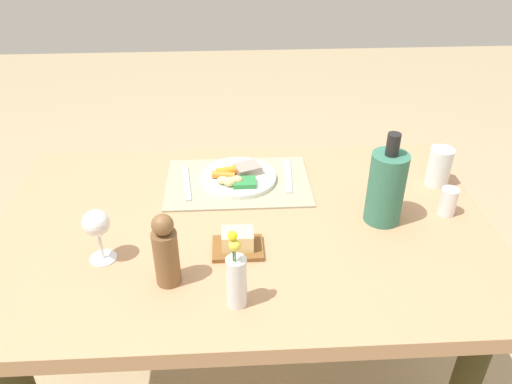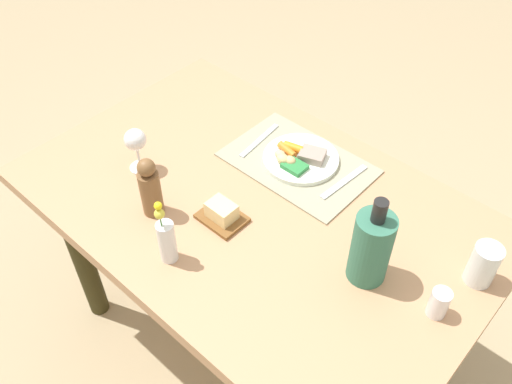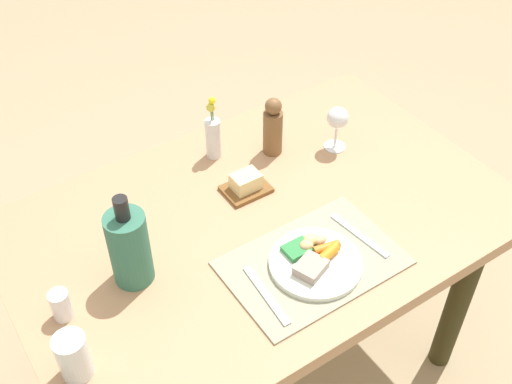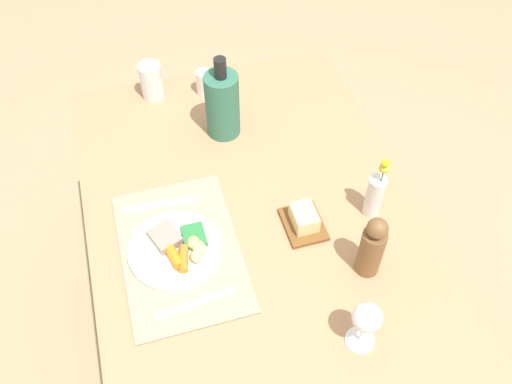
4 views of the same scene
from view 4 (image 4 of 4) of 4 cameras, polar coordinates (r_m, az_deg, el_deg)
ground_plane at (r=2.13m, az=0.28°, el=-16.08°), size 8.00×8.00×0.00m
dining_table at (r=1.54m, az=0.37°, el=-6.24°), size 1.37×0.88×0.77m
placemat at (r=1.42m, az=-7.77°, el=-6.04°), size 0.44×0.29×0.01m
dinner_plate at (r=1.41m, az=-8.12°, el=-5.73°), size 0.24×0.24×0.04m
fork at (r=1.51m, az=-9.80°, el=-1.26°), size 0.03×0.20×0.00m
knife at (r=1.34m, az=-6.30°, el=-11.34°), size 0.04×0.20×0.00m
water_tumbler at (r=1.81m, az=-10.67°, el=10.96°), size 0.07×0.07×0.12m
cooler_bottle at (r=1.62m, az=-3.62°, el=9.00°), size 0.10×0.10×0.27m
pepper_mill at (r=1.34m, az=11.84°, el=-5.60°), size 0.06×0.06×0.19m
butter_dish at (r=1.45m, az=4.93°, el=-2.91°), size 0.13×0.10×0.06m
flower_vase at (r=1.46m, az=12.17°, el=-0.18°), size 0.05×0.05×0.21m
salt_shaker at (r=1.81m, az=-5.41°, el=11.16°), size 0.05×0.05×0.08m
wine_glass at (r=1.22m, az=11.31°, el=-12.71°), size 0.07×0.07×0.15m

